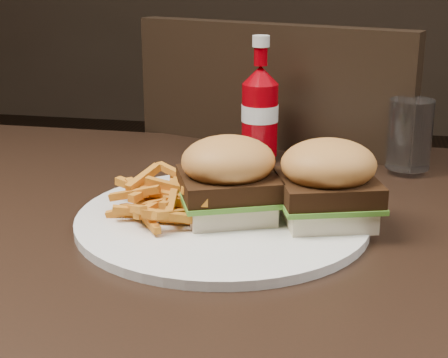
% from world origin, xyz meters
% --- Properties ---
extents(dining_table, '(1.20, 0.80, 0.04)m').
position_xyz_m(dining_table, '(0.00, 0.00, 0.73)').
color(dining_table, black).
rests_on(dining_table, ground).
extents(chair_far, '(0.60, 0.60, 0.05)m').
position_xyz_m(chair_far, '(0.03, 0.56, 0.43)').
color(chair_far, black).
rests_on(chair_far, ground).
extents(plate, '(0.33, 0.33, 0.01)m').
position_xyz_m(plate, '(-0.04, 0.02, 0.76)').
color(plate, white).
rests_on(plate, dining_table).
extents(sandwich_half_a, '(0.12, 0.12, 0.02)m').
position_xyz_m(sandwich_half_a, '(-0.03, 0.02, 0.77)').
color(sandwich_half_a, beige).
rests_on(sandwich_half_a, plate).
extents(sandwich_half_b, '(0.11, 0.11, 0.02)m').
position_xyz_m(sandwich_half_b, '(0.07, 0.03, 0.77)').
color(sandwich_half_b, beige).
rests_on(sandwich_half_b, plate).
extents(fries_pile, '(0.15, 0.15, 0.04)m').
position_xyz_m(fries_pile, '(-0.10, 0.01, 0.78)').
color(fries_pile, '#C86324').
rests_on(fries_pile, plate).
extents(ketchup_bottle, '(0.07, 0.07, 0.10)m').
position_xyz_m(ketchup_bottle, '(-0.04, 0.28, 0.81)').
color(ketchup_bottle, '#900009').
rests_on(ketchup_bottle, dining_table).
extents(tumbler, '(0.07, 0.07, 0.09)m').
position_xyz_m(tumbler, '(0.17, 0.26, 0.81)').
color(tumbler, white).
rests_on(tumbler, dining_table).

